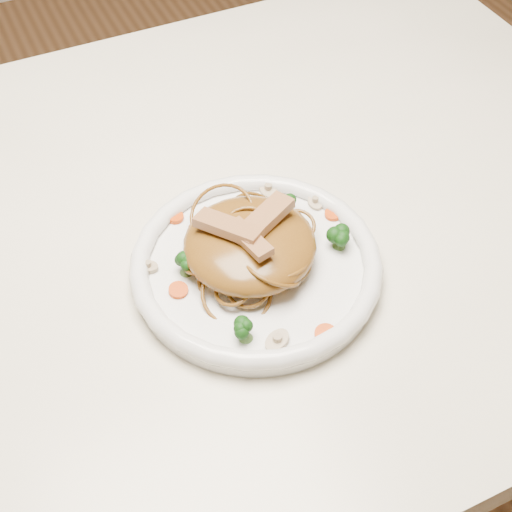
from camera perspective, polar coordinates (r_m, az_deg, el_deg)
name	(u,v)px	position (r m, az deg, el deg)	size (l,w,h in m)	color
ground	(210,503)	(1.45, -3.64, -18.75)	(4.00, 4.00, 0.00)	brown
table	(184,284)	(0.88, -5.64, -2.16)	(1.20, 0.80, 0.75)	#F0E8CC
plate	(256,270)	(0.75, 0.00, -1.11)	(0.26, 0.26, 0.02)	white
noodle_mound	(250,244)	(0.74, -0.49, 0.93)	(0.14, 0.14, 0.04)	brown
chicken_a	(263,220)	(0.72, 0.58, 2.88)	(0.07, 0.02, 0.01)	#9F754B
chicken_b	(228,227)	(0.71, -2.20, 2.29)	(0.07, 0.02, 0.01)	#9F754B
chicken_c	(249,239)	(0.70, -0.56, 1.36)	(0.06, 0.02, 0.01)	#9F754B
broccoli_0	(286,205)	(0.79, 2.35, 3.99)	(0.03, 0.03, 0.03)	#10450E
broccoli_1	(185,263)	(0.73, -5.56, -0.53)	(0.03, 0.03, 0.03)	#10450E
broccoli_2	(246,329)	(0.68, -0.82, -5.79)	(0.02, 0.02, 0.03)	#10450E
broccoli_3	(340,237)	(0.76, 6.60, 1.45)	(0.02, 0.02, 0.03)	#10450E
carrot_0	(268,206)	(0.80, 0.93, 3.93)	(0.02, 0.02, 0.01)	red
carrot_1	(178,290)	(0.73, -6.11, -2.69)	(0.02, 0.02, 0.01)	red
carrot_2	(333,214)	(0.80, 6.06, 3.28)	(0.02, 0.02, 0.01)	red
carrot_3	(175,217)	(0.80, -6.35, 3.04)	(0.02, 0.02, 0.01)	red
carrot_4	(326,334)	(0.69, 5.49, -6.10)	(0.02, 0.02, 0.01)	red
mushroom_0	(277,341)	(0.69, 1.68, -6.68)	(0.03, 0.03, 0.01)	#BEAF8E
mushroom_1	(315,203)	(0.81, 4.66, 4.19)	(0.02, 0.02, 0.01)	#BEAF8E
mushroom_2	(148,267)	(0.75, -8.45, -0.87)	(0.02, 0.02, 0.01)	#BEAF8E
mushroom_3	(268,190)	(0.82, 0.96, 5.21)	(0.03, 0.03, 0.01)	#BEAF8E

